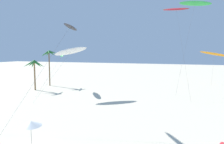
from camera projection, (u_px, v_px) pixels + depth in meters
name	position (u px, v px, depth m)	size (l,w,h in m)	color
palm_tree_0	(34.00, 66.00, 44.50)	(4.86, 4.89, 6.87)	olive
palm_tree_1	(49.00, 55.00, 50.52)	(4.16, 4.31, 9.13)	brown
flying_kite_0	(70.00, 27.00, 25.20)	(6.49, 10.72, 12.88)	black
flying_kite_1	(195.00, 3.00, 42.96)	(6.79, 7.98, 20.20)	green
flying_kite_2	(176.00, 9.00, 41.42)	(6.15, 9.85, 18.24)	red
flying_kite_3	(62.00, 55.00, 43.88)	(4.88, 10.82, 8.67)	green
flying_kite_5	(214.00, 54.00, 56.49)	(7.77, 9.59, 9.30)	orange
flying_kite_6	(71.00, 51.00, 38.67)	(5.32, 10.86, 10.16)	white
beach_umbrella	(31.00, 124.00, 17.66)	(1.94, 1.94, 2.39)	beige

